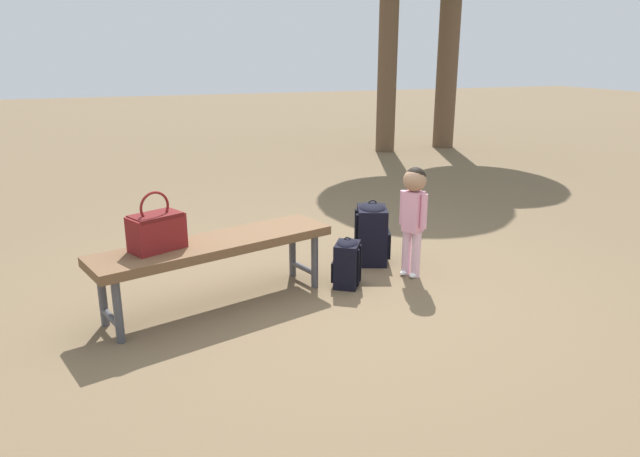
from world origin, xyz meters
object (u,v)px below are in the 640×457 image
object	(u,v)px
backpack_large	(372,231)
park_bench	(215,249)
backpack_small	(347,261)
handbag	(157,230)
child_standing	(414,205)

from	to	relation	value
backpack_large	park_bench	bearing A→B (deg)	-163.43
backpack_small	backpack_large	bearing A→B (deg)	45.61
park_bench	handbag	xyz separation A→B (m)	(-0.36, -0.06, 0.18)
handbag	backpack_small	world-z (taller)	handbag
child_standing	backpack_small	size ratio (longest dim) A/B	2.25
handbag	backpack_large	world-z (taller)	handbag
park_bench	handbag	bearing A→B (deg)	-170.50
handbag	child_standing	size ratio (longest dim) A/B	0.44
handbag	park_bench	bearing A→B (deg)	9.50
park_bench	backpack_large	xyz separation A→B (m)	(1.31, 0.39, -0.14)
park_bench	child_standing	bearing A→B (deg)	0.57
backpack_small	handbag	bearing A→B (deg)	-177.21
park_bench	backpack_small	bearing A→B (deg)	0.16
child_standing	backpack_large	bearing A→B (deg)	111.44
backpack_large	backpack_small	bearing A→B (deg)	-134.39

